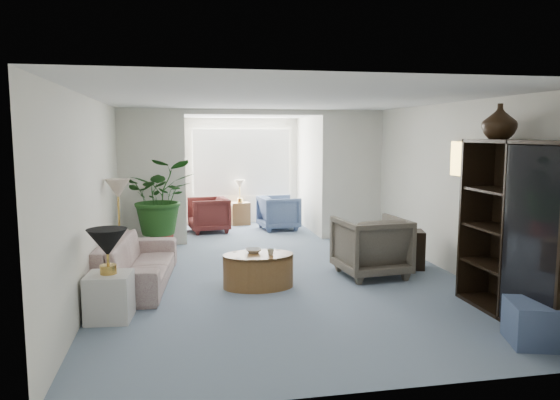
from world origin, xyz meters
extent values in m
plane|color=#7B8AA2|center=(0.00, 0.00, 0.00)|extent=(6.00, 6.00, 0.00)
plane|color=#7B8AA2|center=(0.00, 4.10, 0.00)|extent=(2.60, 2.60, 0.00)
cube|color=white|center=(-1.90, 3.00, 1.25)|extent=(1.20, 0.12, 2.50)
cube|color=white|center=(1.90, 3.00, 1.25)|extent=(1.20, 0.12, 2.50)
cube|color=white|center=(0.00, 3.00, 2.45)|extent=(2.60, 0.12, 0.10)
cube|color=white|center=(0.00, 5.18, 1.40)|extent=(2.20, 0.02, 1.50)
cube|color=white|center=(0.00, 5.15, 1.40)|extent=(2.20, 0.02, 1.50)
cube|color=#BCB297|center=(2.46, -0.10, 1.70)|extent=(0.04, 0.50, 0.40)
imported|color=#BEB2A0|center=(-2.01, 0.46, 0.32)|extent=(1.05, 2.24, 0.63)
cube|color=silver|center=(-2.21, -0.89, 0.26)|extent=(0.52, 0.52, 0.52)
cone|color=black|center=(-2.21, -0.89, 0.87)|extent=(0.44, 0.44, 0.30)
cone|color=beige|center=(-2.30, 1.19, 1.25)|extent=(0.36, 0.36, 0.28)
cylinder|color=brown|center=(-0.41, 0.04, 0.23)|extent=(0.97, 0.97, 0.45)
imported|color=silver|center=(-0.46, 0.14, 0.48)|extent=(0.22, 0.22, 0.05)
imported|color=beige|center=(-0.26, -0.06, 0.49)|extent=(0.09, 0.09, 0.09)
imported|color=#655F4F|center=(1.28, 0.30, 0.43)|extent=(1.01, 1.03, 0.87)
cube|color=black|center=(1.98, 0.60, 0.29)|extent=(0.57, 0.50, 0.58)
cube|color=black|center=(2.23, -1.73, 0.99)|extent=(0.48, 1.79, 1.98)
imported|color=black|center=(2.23, -1.23, 2.19)|extent=(0.39, 0.39, 0.41)
cube|color=slate|center=(1.98, -2.39, 0.21)|extent=(0.65, 0.65, 0.42)
cylinder|color=#96372B|center=(-1.73, 2.42, 0.16)|extent=(0.40, 0.40, 0.32)
imported|color=#204F1B|center=(-1.73, 2.42, 0.98)|extent=(1.18, 1.02, 1.31)
imported|color=slate|center=(0.67, 4.19, 0.36)|extent=(0.89, 0.87, 0.73)
imported|color=#511B1E|center=(-0.83, 4.19, 0.36)|extent=(0.89, 0.87, 0.73)
cube|color=brown|center=(-0.08, 4.94, 0.25)|extent=(0.45, 0.37, 0.51)
cube|color=black|center=(2.18, -2.21, 0.64)|extent=(0.30, 0.26, 0.16)
cube|color=#302A25|center=(2.18, -2.17, 1.54)|extent=(0.30, 0.26, 0.16)
cube|color=#4E4C48|center=(2.18, -1.87, 1.09)|extent=(0.30, 0.26, 0.16)
camera|label=1|loc=(-1.43, -6.76, 2.05)|focal=33.71mm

